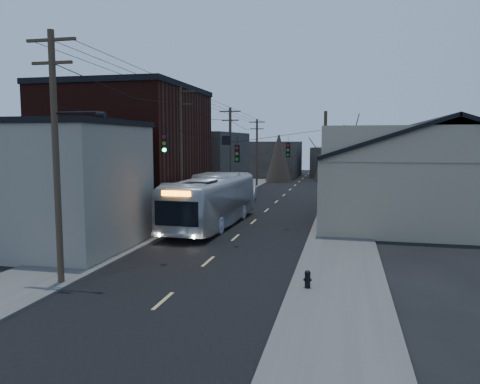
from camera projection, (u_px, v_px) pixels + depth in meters
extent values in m
plane|color=black|center=(141.00, 321.00, 15.83)|extent=(160.00, 160.00, 0.00)
cube|color=black|center=(273.00, 204.00, 44.92)|extent=(9.00, 110.00, 0.02)
cube|color=#474744|center=(208.00, 202.00, 46.33)|extent=(4.00, 110.00, 0.12)
cube|color=#474744|center=(342.00, 206.00, 43.50)|extent=(4.00, 110.00, 0.12)
cube|color=gray|center=(58.00, 187.00, 26.14)|extent=(8.00, 8.00, 7.00)
cube|color=black|center=(129.00, 155.00, 36.86)|extent=(10.00, 12.00, 10.00)
cube|color=#2F2A26|center=(198.00, 164.00, 52.43)|extent=(9.00, 14.00, 7.00)
cube|color=#7C745A|center=(427.00, 186.00, 36.97)|extent=(16.00, 20.00, 5.00)
cube|color=black|center=(376.00, 138.00, 37.43)|extent=(8.16, 20.60, 2.86)
cube|color=#2F2A26|center=(269.00, 159.00, 79.86)|extent=(10.00, 12.00, 6.00)
cube|color=#2F2A26|center=(347.00, 162.00, 81.93)|extent=(12.00, 14.00, 5.00)
cone|color=black|center=(343.00, 176.00, 33.42)|extent=(0.40, 0.40, 7.20)
cylinder|color=#382B1E|center=(56.00, 161.00, 19.26)|extent=(0.28, 0.28, 10.50)
cube|color=#382B1E|center=(51.00, 40.00, 18.73)|extent=(2.20, 0.12, 0.12)
cylinder|color=#382B1E|center=(181.00, 156.00, 33.83)|extent=(0.28, 0.28, 10.00)
cube|color=#382B1E|center=(180.00, 91.00, 33.33)|extent=(2.20, 0.12, 0.12)
cylinder|color=#382B1E|center=(230.00, 154.00, 48.41)|extent=(0.28, 0.28, 9.50)
cube|color=#382B1E|center=(230.00, 111.00, 47.94)|extent=(2.20, 0.12, 0.12)
cylinder|color=#382B1E|center=(257.00, 153.00, 62.99)|extent=(0.28, 0.28, 9.00)
cube|color=#382B1E|center=(257.00, 122.00, 62.54)|extent=(2.20, 0.12, 0.12)
cylinder|color=#382B1E|center=(325.00, 163.00, 38.53)|extent=(0.28, 0.28, 8.50)
cube|color=black|center=(165.00, 143.00, 22.89)|extent=(0.28, 0.20, 1.00)
cube|color=black|center=(237.00, 154.00, 26.76)|extent=(0.28, 0.20, 1.00)
cube|color=black|center=(288.00, 150.00, 32.08)|extent=(0.28, 0.20, 1.00)
imported|color=silver|center=(212.00, 201.00, 33.18)|extent=(3.57, 13.34, 3.69)
imported|color=#96999D|center=(248.00, 193.00, 47.69)|extent=(2.19, 4.74, 1.50)
cylinder|color=black|center=(308.00, 281.00, 18.99)|extent=(0.23, 0.23, 0.58)
sphere|color=black|center=(308.00, 273.00, 18.96)|extent=(0.25, 0.25, 0.25)
cylinder|color=black|center=(308.00, 280.00, 18.99)|extent=(0.34, 0.12, 0.12)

